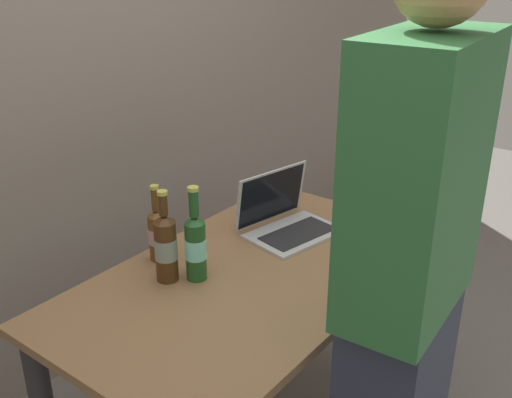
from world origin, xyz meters
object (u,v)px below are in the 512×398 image
beer_bottle_amber (158,233)px  beer_bottle_brown (166,246)px  laptop (286,219)px  beer_bottle_green (196,245)px  person_figure (405,292)px

beer_bottle_amber → beer_bottle_brown: bearing=-123.1°
laptop → beer_bottle_brown: bearing=168.9°
beer_bottle_green → person_figure: person_figure is taller
person_figure → laptop: bearing=56.9°
beer_bottle_green → beer_bottle_brown: beer_bottle_green is taller
person_figure → beer_bottle_brown: bearing=96.6°
beer_bottle_green → person_figure: bearing=-87.8°
laptop → person_figure: (-0.43, -0.65, 0.15)m
beer_bottle_green → person_figure: (0.03, -0.68, 0.08)m
laptop → person_figure: person_figure is taller
laptop → person_figure: bearing=-123.1°
laptop → beer_bottle_green: 0.46m
beer_bottle_brown → beer_bottle_amber: (0.08, 0.12, -0.02)m
beer_bottle_amber → beer_bottle_green: bearing=-94.8°
beer_bottle_green → beer_bottle_brown: size_ratio=1.03×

